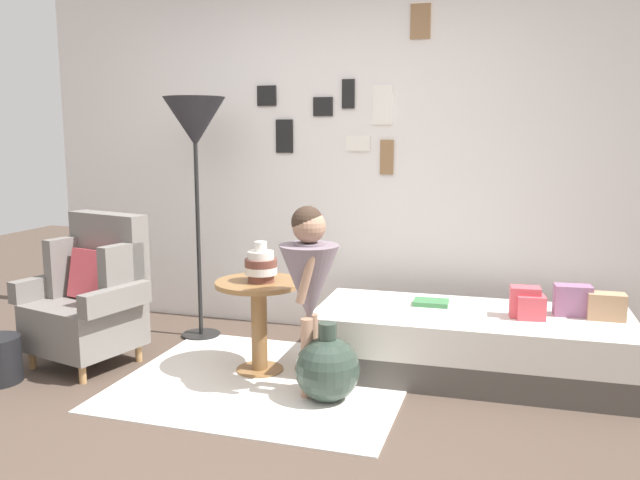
% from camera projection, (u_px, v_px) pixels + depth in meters
% --- Properties ---
extents(ground_plane, '(12.00, 12.00, 0.00)m').
position_uv_depth(ground_plane, '(235.00, 438.00, 3.21)').
color(ground_plane, '#4C3D33').
extents(gallery_wall, '(4.80, 0.12, 2.60)m').
position_uv_depth(gallery_wall, '(340.00, 158.00, 4.84)').
color(gallery_wall, silver).
rests_on(gallery_wall, ground).
extents(rug, '(1.69, 1.47, 0.01)m').
position_uv_depth(rug, '(266.00, 381.00, 3.93)').
color(rug, silver).
rests_on(rug, ground).
extents(armchair, '(0.85, 0.72, 0.97)m').
position_uv_depth(armchair, '(92.00, 297.00, 4.21)').
color(armchair, tan).
rests_on(armchair, ground).
extents(daybed, '(1.92, 0.85, 0.40)m').
position_uv_depth(daybed, '(470.00, 344.00, 4.02)').
color(daybed, '#4C4742').
rests_on(daybed, ground).
extents(pillow_head, '(0.21, 0.12, 0.16)m').
position_uv_depth(pillow_head, '(606.00, 306.00, 3.83)').
color(pillow_head, tan).
rests_on(pillow_head, daybed).
extents(pillow_mid, '(0.22, 0.14, 0.19)m').
position_uv_depth(pillow_mid, '(572.00, 300.00, 3.91)').
color(pillow_mid, gray).
rests_on(pillow_mid, daybed).
extents(pillow_back, '(0.18, 0.14, 0.14)m').
position_uv_depth(pillow_back, '(531.00, 307.00, 3.84)').
color(pillow_back, '#D64C56').
rests_on(pillow_back, daybed).
extents(pillow_extra, '(0.18, 0.13, 0.18)m').
position_uv_depth(pillow_extra, '(525.00, 302.00, 3.88)').
color(pillow_extra, '#D64C56').
rests_on(pillow_extra, daybed).
extents(side_table, '(0.54, 0.54, 0.59)m').
position_uv_depth(side_table, '(259.00, 308.00, 4.04)').
color(side_table, olive).
rests_on(side_table, ground).
extents(vase_striped, '(0.20, 0.20, 0.25)m').
position_uv_depth(vase_striped, '(261.00, 265.00, 3.98)').
color(vase_striped, brown).
rests_on(vase_striped, side_table).
extents(floor_lamp, '(0.44, 0.44, 1.74)m').
position_uv_depth(floor_lamp, '(195.00, 129.00, 4.58)').
color(floor_lamp, black).
rests_on(floor_lamp, ground).
extents(person_child, '(0.34, 0.34, 1.09)m').
position_uv_depth(person_child, '(309.00, 277.00, 3.63)').
color(person_child, '#A37A60').
rests_on(person_child, ground).
extents(book_on_daybed, '(0.23, 0.17, 0.03)m').
position_uv_depth(book_on_daybed, '(431.00, 303.00, 4.16)').
color(book_on_daybed, '#3D7B48').
rests_on(book_on_daybed, daybed).
extents(demijohn_near, '(0.37, 0.37, 0.45)m').
position_uv_depth(demijohn_near, '(327.00, 368.00, 3.63)').
color(demijohn_near, '#2D3D33').
rests_on(demijohn_near, ground).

